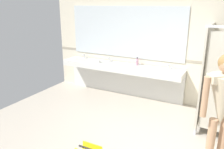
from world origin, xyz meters
TOP-DOWN VIEW (x-y plane):
  - wall_back at (0.00, 2.53)m, footprint 7.14×0.12m
  - wall_back_tile_band at (0.00, 2.47)m, footprint 7.14×0.01m
  - vanity_counter at (-1.54, 2.27)m, footprint 3.12×0.54m
  - mirror_panel at (-1.54, 2.46)m, footprint 3.02×0.02m
  - person_standing at (0.86, 0.29)m, footprint 0.56×0.56m
  - soap_dispenser at (-1.15, 2.34)m, footprint 0.07×0.07m
  - paper_cup at (-2.09, 2.11)m, footprint 0.07×0.07m

SIDE VIEW (x-z plane):
  - vanity_counter at x=-1.54m, z-range 0.14..1.10m
  - paper_cup at x=-2.09m, z-range 0.84..0.92m
  - soap_dispenser at x=-1.15m, z-range 0.83..1.03m
  - wall_back_tile_band at x=0.00m, z-range 1.02..1.08m
  - person_standing at x=0.86m, z-range 0.23..1.95m
  - wall_back at x=0.00m, z-range 0.00..2.71m
  - mirror_panel at x=-1.54m, z-range 0.99..2.24m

